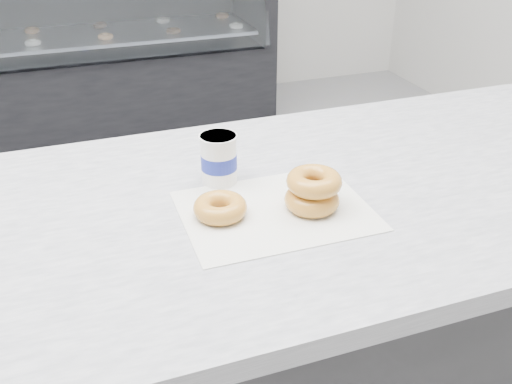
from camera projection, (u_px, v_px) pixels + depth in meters
ground at (138, 354)px, 1.95m from camera, size 5.00×5.00×0.00m
display_case at (71, 51)px, 3.45m from camera, size 2.40×0.74×1.25m
wax_paper at (275, 211)px, 1.04m from camera, size 0.34×0.26×0.00m
donut_single at (220, 207)px, 1.02m from camera, size 0.12×0.12×0.03m
donut_stack at (313, 191)px, 1.03m from camera, size 0.11×0.11×0.07m
coffee_cup at (219, 159)px, 1.12m from camera, size 0.08×0.08×0.10m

